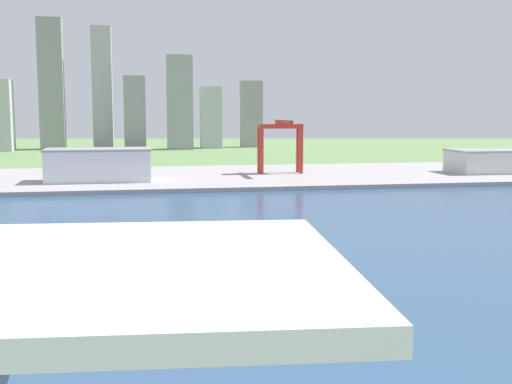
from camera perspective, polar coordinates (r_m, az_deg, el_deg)
name	(u,v)px	position (r m, az deg, el deg)	size (l,w,h in m)	color
ground_plane	(184,237)	(228.10, -6.25, -3.90)	(2400.00, 2400.00, 0.00)	#63854F
water_bay	(201,282)	(169.76, -4.77, -7.70)	(840.00, 360.00, 0.15)	#2D4C70
industrial_pier	(162,178)	(415.83, -8.15, 1.22)	(840.00, 140.00, 2.50)	#9B9599
port_crane_red	(281,134)	(425.79, 2.15, 5.01)	(28.30, 40.34, 34.48)	#B72D23
warehouse_main	(99,165)	(390.98, -13.42, 2.30)	(59.70, 28.60, 18.83)	silver
warehouse_annex	(488,161)	(459.26, 19.36, 2.54)	(48.08, 33.51, 15.00)	silver
distant_skyline	(108,103)	(748.87, -12.64, 7.51)	(325.27, 63.38, 141.32)	#A5A6A9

